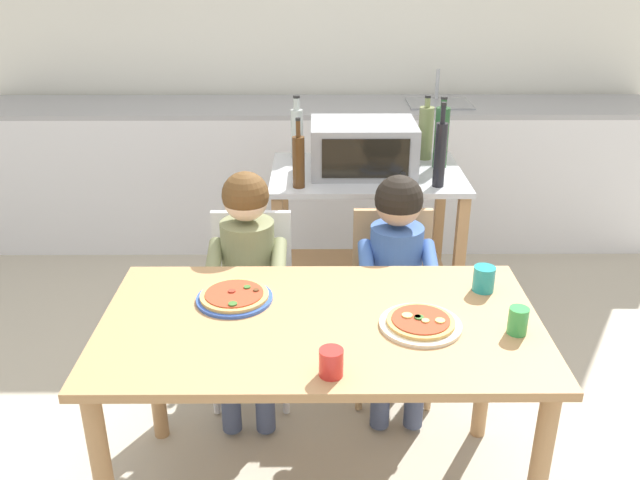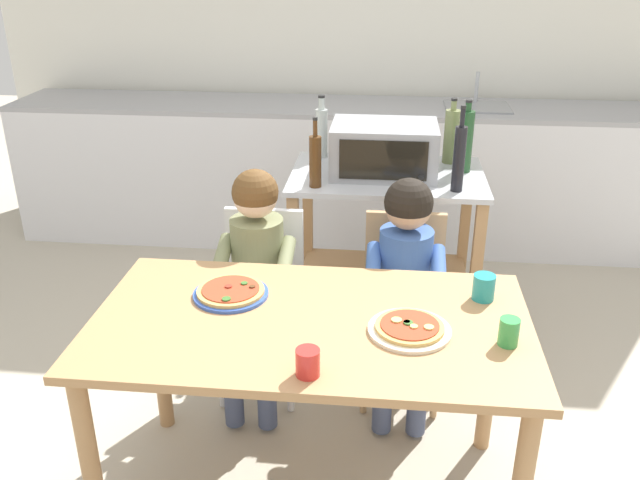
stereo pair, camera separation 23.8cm
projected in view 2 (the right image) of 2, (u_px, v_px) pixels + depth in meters
name	position (u px, v px, depth m)	size (l,w,h in m)	color
ground_plane	(336.00, 336.00, 3.47)	(10.90, 10.90, 0.00)	#B7AD99
back_wall_tiled	(359.00, 27.00, 4.46)	(4.92, 0.12, 2.70)	white
kitchen_counter	(352.00, 173.00, 4.45)	(4.43, 0.60, 1.12)	silver
kitchen_island_cart	(385.00, 228.00, 3.31)	(0.92, 0.63, 0.86)	#B7BABF
toaster_oven	(384.00, 149.00, 3.15)	(0.49, 0.37, 0.24)	#999BA0
bottle_brown_beer	(315.00, 160.00, 2.98)	(0.06, 0.06, 0.32)	#4C2D14
bottle_dark_olive_oil	(451.00, 136.00, 3.30)	(0.08, 0.08, 0.32)	olive
bottle_clear_vinegar	(459.00, 157.00, 2.91)	(0.05, 0.05, 0.38)	black
bottle_tall_green_wine	(465.00, 141.00, 3.17)	(0.07, 0.07, 0.35)	#1E4723
bottle_slim_sauce	(321.00, 131.00, 3.39)	(0.06, 0.06, 0.32)	#ADB7B2
dining_table	(311.00, 346.00, 2.22)	(1.43, 0.78, 0.75)	#AD7F51
dining_chair_left	(262.00, 289.00, 2.92)	(0.36, 0.36, 0.81)	silver
dining_chair_right	(403.00, 294.00, 2.89)	(0.36, 0.36, 0.81)	tan
child_in_olive_shirt	(255.00, 264.00, 2.74)	(0.32, 0.42, 1.03)	#424C6B
child_in_blue_striped_shirt	(405.00, 269.00, 2.70)	(0.32, 0.42, 1.01)	#424C6B
pizza_plate_blue_rimmed	(231.00, 292.00, 2.32)	(0.26, 0.26, 0.03)	#3356B7
pizza_plate_cream	(410.00, 328.00, 2.10)	(0.26, 0.26, 0.03)	beige
drinking_cup_teal	(484.00, 287.00, 2.28)	(0.08, 0.08, 0.09)	teal
drinking_cup_red	(308.00, 362.00, 1.88)	(0.07, 0.07, 0.08)	red
drinking_cup_green	(509.00, 332.00, 2.02)	(0.06, 0.06, 0.09)	green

